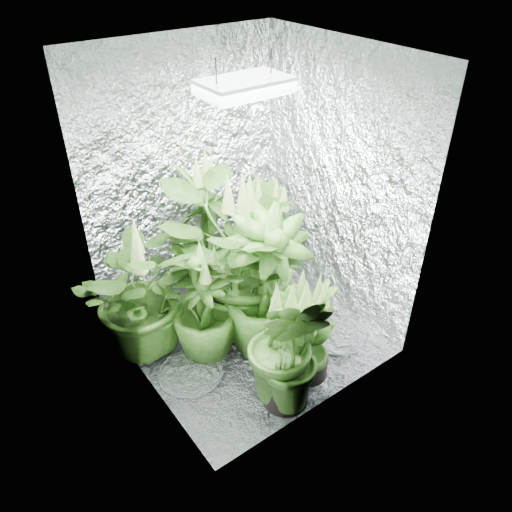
{
  "coord_description": "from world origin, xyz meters",
  "views": [
    {
      "loc": [
        -1.59,
        -2.26,
        2.59
      ],
      "look_at": [
        0.08,
        0.0,
        0.68
      ],
      "focal_mm": 35.0,
      "sensor_mm": 36.0,
      "label": 1
    }
  ],
  "objects": [
    {
      "name": "plant_b",
      "position": [
        0.06,
        0.64,
        0.56
      ],
      "size": [
        0.8,
        0.8,
        1.19
      ],
      "rotation": [
        0.0,
        0.0,
        0.97
      ],
      "color": "black",
      "rests_on": "ground"
    },
    {
      "name": "plant_g",
      "position": [
        -0.16,
        -0.64,
        0.45
      ],
      "size": [
        0.68,
        0.68,
        1.0
      ],
      "rotation": [
        0.0,
        0.0,
        5.23
      ],
      "color": "black",
      "rests_on": "ground"
    },
    {
      "name": "circulation_fan",
      "position": [
        0.59,
        0.51,
        0.16
      ],
      "size": [
        0.15,
        0.33,
        0.38
      ],
      "rotation": [
        0.0,
        0.0,
        -0.04
      ],
      "color": "black",
      "rests_on": "ground"
    },
    {
      "name": "plant_d",
      "position": [
        -0.34,
        0.02,
        0.42
      ],
      "size": [
        0.65,
        0.65,
        0.92
      ],
      "rotation": [
        0.0,
        0.0,
        2.54
      ],
      "color": "black",
      "rests_on": "ground"
    },
    {
      "name": "plant_h",
      "position": [
        0.03,
        -0.18,
        0.53
      ],
      "size": [
        0.75,
        0.75,
        1.14
      ],
      "rotation": [
        0.0,
        0.0,
        5.95
      ],
      "color": "black",
      "rests_on": "ground"
    },
    {
      "name": "plant_f",
      "position": [
        0.08,
        -0.59,
        0.39
      ],
      "size": [
        0.58,
        0.58,
        0.87
      ],
      "rotation": [
        0.0,
        0.0,
        3.75
      ],
      "color": "black",
      "rests_on": "ground"
    },
    {
      "name": "plant_a",
      "position": [
        -0.64,
        0.32,
        0.48
      ],
      "size": [
        1.06,
        1.06,
        1.01
      ],
      "rotation": [
        0.0,
        0.0,
        5.94
      ],
      "color": "black",
      "rests_on": "ground"
    },
    {
      "name": "ground",
      "position": [
        0.0,
        0.0,
        0.0
      ],
      "size": [
        1.6,
        1.6,
        0.0
      ],
      "primitive_type": "plane",
      "color": "white",
      "rests_on": "ground"
    },
    {
      "name": "grow_lamp",
      "position": [
        0.0,
        0.0,
        1.83
      ],
      "size": [
        0.5,
        0.3,
        0.22
      ],
      "color": "gray",
      "rests_on": "ceiling"
    },
    {
      "name": "plant_e",
      "position": [
        -0.0,
        0.08,
        0.59
      ],
      "size": [
        1.21,
        1.21,
        1.24
      ],
      "rotation": [
        0.0,
        0.0,
        2.94
      ],
      "color": "black",
      "rests_on": "ground"
    },
    {
      "name": "plant_label",
      "position": [
        -0.1,
        -0.67,
        0.3
      ],
      "size": [
        0.05,
        0.04,
        0.08
      ],
      "primitive_type": "cube",
      "rotation": [
        -0.21,
        0.0,
        0.34
      ],
      "color": "white",
      "rests_on": "plant_g"
    },
    {
      "name": "ceiling",
      "position": [
        0.0,
        0.0,
        2.0
      ],
      "size": [
        1.6,
        1.6,
        0.01
      ],
      "primitive_type": "cube",
      "color": "white",
      "rests_on": "walls"
    },
    {
      "name": "plant_c",
      "position": [
        0.47,
        0.43,
        0.44
      ],
      "size": [
        0.56,
        0.56,
        0.98
      ],
      "rotation": [
        0.0,
        0.0,
        1.74
      ],
      "color": "black",
      "rests_on": "ground"
    },
    {
      "name": "walls",
      "position": [
        0.0,
        0.0,
        1.0
      ],
      "size": [
        1.62,
        1.62,
        2.0
      ],
      "color": "white",
      "rests_on": "ground"
    }
  ]
}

